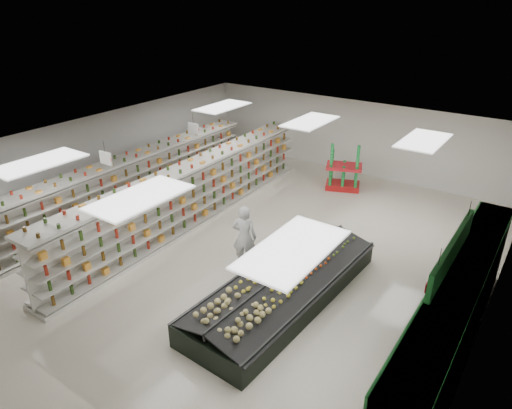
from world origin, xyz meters
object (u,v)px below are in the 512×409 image
Objects in this scene: produce_island at (285,285)px; shopper_main at (244,237)px; gondola_center at (193,196)px; shopper_background at (247,164)px; gondola_left at (135,184)px; soda_endcap at (344,168)px.

produce_island is 3.21× the size of shopper_main.
produce_island is (4.93, -2.00, -0.56)m from gondola_center.
shopper_main reaches higher than shopper_background.
gondola_left is 7.73m from produce_island.
soda_endcap is 7.03m from shopper_main.
shopper_background reaches higher than soda_endcap.
produce_island is 3.49× the size of soda_endcap.
shopper_background is at bearing 132.92° from produce_island.
produce_island is 3.33× the size of shopper_background.
soda_endcap is at bearing 60.64° from gondola_center.
gondola_left reaches higher than shopper_main.
gondola_center is at bearing 5.91° from gondola_left.
gondola_left is 2.62m from gondola_center.
produce_island is at bearing -13.37° from gondola_left.
gondola_center reaches higher than soda_endcap.
soda_endcap is at bearing -52.96° from shopper_background.
gondola_left is at bearing 167.31° from produce_island.
shopper_background is (2.23, 4.00, 0.02)m from gondola_left.
gondola_left is at bearing 157.16° from shopper_background.
gondola_center is at bearing 157.96° from produce_island.
soda_endcap is 0.95× the size of shopper_background.
gondola_left is 1.85× the size of produce_island.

